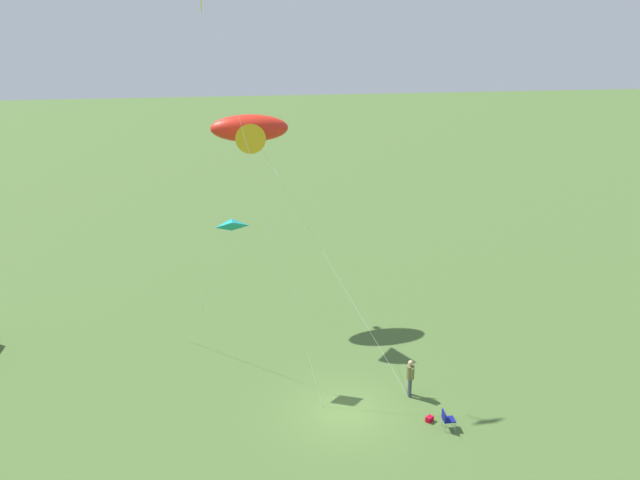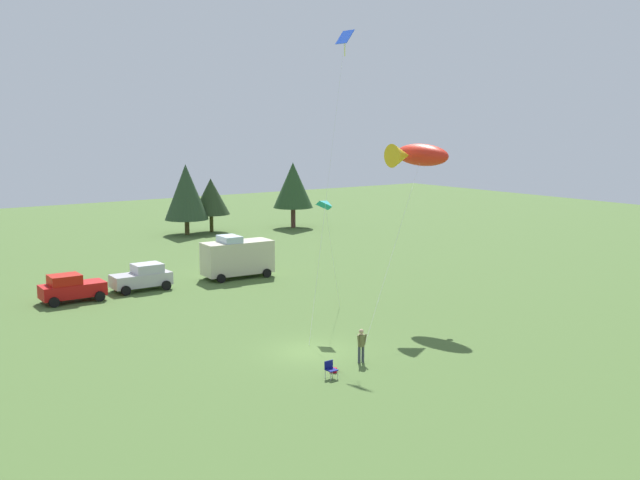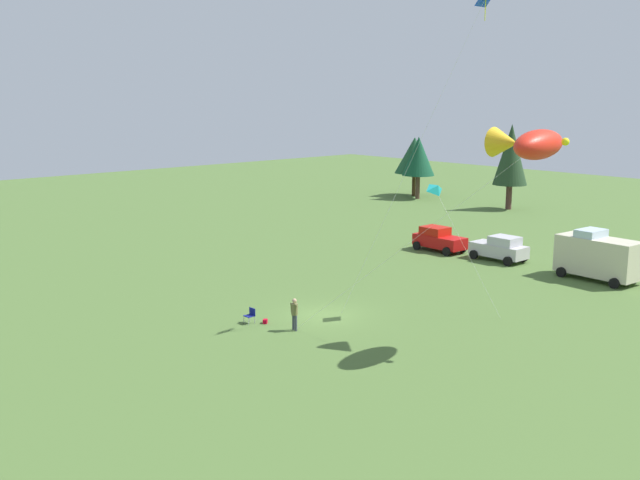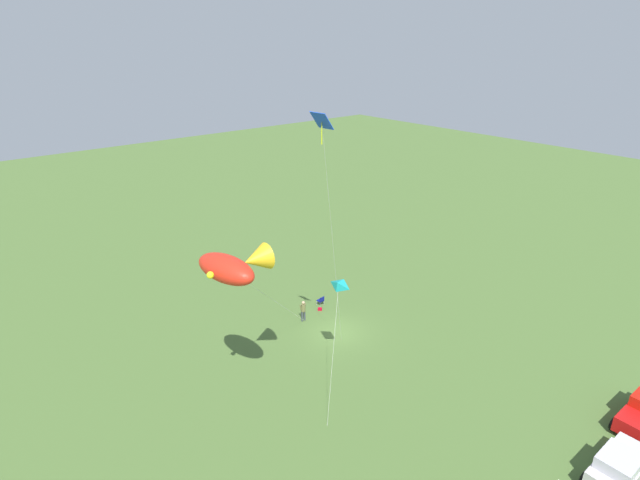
{
  "view_description": "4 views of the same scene",
  "coord_description": "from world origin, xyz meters",
  "px_view_note": "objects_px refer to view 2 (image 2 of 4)",
  "views": [
    {
      "loc": [
        -26.78,
        3.94,
        17.85
      ],
      "look_at": [
        1.87,
        0.85,
        7.1
      ],
      "focal_mm": 42.0,
      "sensor_mm": 36.0,
      "label": 1
    },
    {
      "loc": [
        -21.57,
        -31.34,
        11.92
      ],
      "look_at": [
        0.46,
        -0.14,
        5.93
      ],
      "focal_mm": 42.0,
      "sensor_mm": 36.0,
      "label": 2
    },
    {
      "loc": [
        29.89,
        -27.15,
        12.27
      ],
      "look_at": [
        0.21,
        -0.52,
        4.42
      ],
      "focal_mm": 42.0,
      "sensor_mm": 36.0,
      "label": 3
    },
    {
      "loc": [
        21.7,
        23.77,
        20.73
      ],
      "look_at": [
        0.64,
        -1.36,
        7.28
      ],
      "focal_mm": 28.0,
      "sensor_mm": 36.0,
      "label": 4
    }
  ],
  "objects_px": {
    "kite_large_fish": "(417,155)",
    "kite_diamond_blue": "(344,48)",
    "car_silver_compact": "(142,277)",
    "van_camper_beige": "(237,257)",
    "kite_delta_teal": "(327,204)",
    "car_red_sedan": "(71,288)",
    "person_kite_flyer": "(361,343)",
    "backpack_on_grass": "(333,370)",
    "folding_chair": "(330,368)"
  },
  "relations": [
    {
      "from": "kite_large_fish",
      "to": "kite_diamond_blue",
      "type": "relative_size",
      "value": 0.64
    },
    {
      "from": "car_silver_compact",
      "to": "kite_large_fish",
      "type": "height_order",
      "value": "kite_large_fish"
    },
    {
      "from": "van_camper_beige",
      "to": "kite_delta_teal",
      "type": "xyz_separation_m",
      "value": [
        -1.88,
        -14.54,
        5.52
      ]
    },
    {
      "from": "car_red_sedan",
      "to": "kite_delta_teal",
      "type": "distance_m",
      "value": 18.93
    },
    {
      "from": "van_camper_beige",
      "to": "kite_delta_teal",
      "type": "relative_size",
      "value": 0.73
    },
    {
      "from": "person_kite_flyer",
      "to": "car_silver_compact",
      "type": "height_order",
      "value": "car_silver_compact"
    },
    {
      "from": "person_kite_flyer",
      "to": "kite_diamond_blue",
      "type": "bearing_deg",
      "value": 154.59
    },
    {
      "from": "kite_large_fish",
      "to": "car_red_sedan",
      "type": "bearing_deg",
      "value": 139.13
    },
    {
      "from": "car_silver_compact",
      "to": "car_red_sedan",
      "type": "bearing_deg",
      "value": -172.96
    },
    {
      "from": "backpack_on_grass",
      "to": "kite_delta_teal",
      "type": "relative_size",
      "value": 0.04
    },
    {
      "from": "backpack_on_grass",
      "to": "kite_delta_teal",
      "type": "height_order",
      "value": "kite_delta_teal"
    },
    {
      "from": "car_red_sedan",
      "to": "van_camper_beige",
      "type": "relative_size",
      "value": 0.77
    },
    {
      "from": "car_silver_compact",
      "to": "van_camper_beige",
      "type": "distance_m",
      "value": 7.76
    },
    {
      "from": "van_camper_beige",
      "to": "kite_delta_teal",
      "type": "distance_m",
      "value": 15.66
    },
    {
      "from": "folding_chair",
      "to": "car_red_sedan",
      "type": "bearing_deg",
      "value": -168.44
    },
    {
      "from": "kite_large_fish",
      "to": "kite_delta_teal",
      "type": "xyz_separation_m",
      "value": [
        -6.17,
        1.01,
        -2.78
      ]
    },
    {
      "from": "folding_chair",
      "to": "kite_delta_teal",
      "type": "distance_m",
      "value": 12.24
    },
    {
      "from": "kite_diamond_blue",
      "to": "backpack_on_grass",
      "type": "bearing_deg",
      "value": -129.19
    },
    {
      "from": "backpack_on_grass",
      "to": "van_camper_beige",
      "type": "height_order",
      "value": "van_camper_beige"
    },
    {
      "from": "folding_chair",
      "to": "car_silver_compact",
      "type": "distance_m",
      "value": 23.03
    },
    {
      "from": "person_kite_flyer",
      "to": "van_camper_beige",
      "type": "bearing_deg",
      "value": 172.77
    },
    {
      "from": "person_kite_flyer",
      "to": "folding_chair",
      "type": "height_order",
      "value": "person_kite_flyer"
    },
    {
      "from": "van_camper_beige",
      "to": "kite_diamond_blue",
      "type": "height_order",
      "value": "kite_diamond_blue"
    },
    {
      "from": "folding_chair",
      "to": "kite_diamond_blue",
      "type": "distance_m",
      "value": 19.82
    },
    {
      "from": "van_camper_beige",
      "to": "kite_large_fish",
      "type": "bearing_deg",
      "value": 108.85
    },
    {
      "from": "car_red_sedan",
      "to": "kite_large_fish",
      "type": "height_order",
      "value": "kite_large_fish"
    },
    {
      "from": "person_kite_flyer",
      "to": "van_camper_beige",
      "type": "distance_m",
      "value": 22.62
    },
    {
      "from": "backpack_on_grass",
      "to": "van_camper_beige",
      "type": "distance_m",
      "value": 23.58
    },
    {
      "from": "person_kite_flyer",
      "to": "backpack_on_grass",
      "type": "bearing_deg",
      "value": -73.04
    },
    {
      "from": "van_camper_beige",
      "to": "kite_diamond_blue",
      "type": "bearing_deg",
      "value": 92.8
    },
    {
      "from": "folding_chair",
      "to": "kite_delta_teal",
      "type": "height_order",
      "value": "kite_delta_teal"
    },
    {
      "from": "car_silver_compact",
      "to": "van_camper_beige",
      "type": "height_order",
      "value": "van_camper_beige"
    },
    {
      "from": "car_red_sedan",
      "to": "kite_diamond_blue",
      "type": "xyz_separation_m",
      "value": [
        12.89,
        -13.25,
        15.39
      ]
    },
    {
      "from": "person_kite_flyer",
      "to": "van_camper_beige",
      "type": "xyz_separation_m",
      "value": [
        5.14,
        22.02,
        0.62
      ]
    },
    {
      "from": "van_camper_beige",
      "to": "car_silver_compact",
      "type": "bearing_deg",
      "value": 2.92
    },
    {
      "from": "car_red_sedan",
      "to": "kite_delta_teal",
      "type": "relative_size",
      "value": 0.56
    },
    {
      "from": "car_red_sedan",
      "to": "kite_delta_teal",
      "type": "height_order",
      "value": "kite_delta_teal"
    },
    {
      "from": "kite_large_fish",
      "to": "folding_chair",
      "type": "bearing_deg",
      "value": -148.35
    },
    {
      "from": "person_kite_flyer",
      "to": "van_camper_beige",
      "type": "height_order",
      "value": "van_camper_beige"
    },
    {
      "from": "backpack_on_grass",
      "to": "kite_large_fish",
      "type": "height_order",
      "value": "kite_large_fish"
    },
    {
      "from": "van_camper_beige",
      "to": "person_kite_flyer",
      "type": "bearing_deg",
      "value": 80.26
    },
    {
      "from": "kite_diamond_blue",
      "to": "car_red_sedan",
      "type": "bearing_deg",
      "value": 134.19
    },
    {
      "from": "kite_delta_teal",
      "to": "kite_diamond_blue",
      "type": "bearing_deg",
      "value": 22.8
    },
    {
      "from": "backpack_on_grass",
      "to": "kite_large_fish",
      "type": "distance_m",
      "value": 16.58
    },
    {
      "from": "car_red_sedan",
      "to": "kite_diamond_blue",
      "type": "distance_m",
      "value": 24.05
    },
    {
      "from": "folding_chair",
      "to": "kite_large_fish",
      "type": "relative_size",
      "value": 0.07
    },
    {
      "from": "folding_chair",
      "to": "car_silver_compact",
      "type": "xyz_separation_m",
      "value": [
        0.01,
        23.03,
        0.46
      ]
    },
    {
      "from": "car_red_sedan",
      "to": "car_silver_compact",
      "type": "xyz_separation_m",
      "value": [
        5.31,
        0.62,
        0.0
      ]
    },
    {
      "from": "car_silver_compact",
      "to": "kite_delta_teal",
      "type": "distance_m",
      "value": 16.91
    },
    {
      "from": "person_kite_flyer",
      "to": "folding_chair",
      "type": "distance_m",
      "value": 2.81
    }
  ]
}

